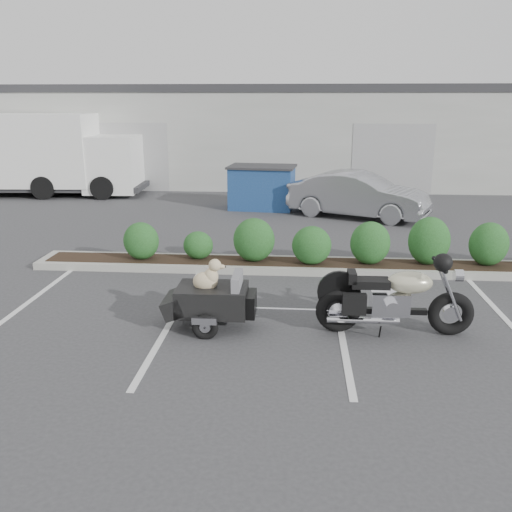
# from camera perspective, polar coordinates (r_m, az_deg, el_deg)

# --- Properties ---
(ground) EXTENTS (90.00, 90.00, 0.00)m
(ground) POSITION_cam_1_polar(r_m,az_deg,el_deg) (9.38, 1.15, -5.33)
(ground) COLOR #38383A
(ground) RESTS_ON ground
(planter_kerb) EXTENTS (12.00, 1.00, 0.15)m
(planter_kerb) POSITION_cam_1_polar(r_m,az_deg,el_deg) (11.43, 6.80, -1.06)
(planter_kerb) COLOR #9E9E93
(planter_kerb) RESTS_ON ground
(building) EXTENTS (26.00, 10.00, 4.00)m
(building) POSITION_cam_1_polar(r_m,az_deg,el_deg) (25.76, 3.40, 12.89)
(building) COLOR #9EA099
(building) RESTS_ON ground
(motorcycle) EXTENTS (2.37, 0.80, 1.36)m
(motorcycle) POSITION_cam_1_polar(r_m,az_deg,el_deg) (8.40, 14.40, -4.49)
(motorcycle) COLOR black
(motorcycle) RESTS_ON ground
(pet_trailer) EXTENTS (1.88, 1.04, 1.13)m
(pet_trailer) POSITION_cam_1_polar(r_m,az_deg,el_deg) (8.41, -4.73, -4.49)
(pet_trailer) COLOR black
(pet_trailer) RESTS_ON ground
(sedan) EXTENTS (4.38, 2.99, 1.37)m
(sedan) POSITION_cam_1_polar(r_m,az_deg,el_deg) (16.65, 10.71, 6.33)
(sedan) COLOR #A9AAB0
(sedan) RESTS_ON ground
(dumpster) EXTENTS (2.26, 1.67, 1.40)m
(dumpster) POSITION_cam_1_polar(r_m,az_deg,el_deg) (17.76, 0.65, 7.29)
(dumpster) COLOR navy
(dumpster) RESTS_ON ground
(delivery_truck) EXTENTS (6.56, 2.58, 2.95)m
(delivery_truck) POSITION_cam_1_polar(r_m,az_deg,el_deg) (21.65, -20.37, 9.79)
(delivery_truck) COLOR white
(delivery_truck) RESTS_ON ground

